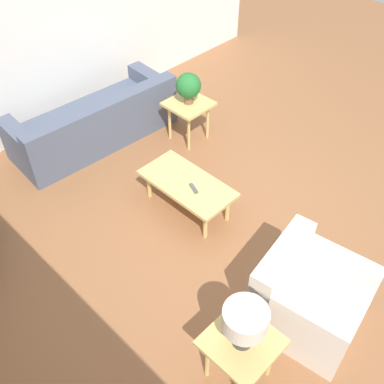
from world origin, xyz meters
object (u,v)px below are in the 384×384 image
armchair (306,297)px  table_lamp (245,322)px  coffee_table (187,185)px  sofa (96,123)px  side_table_plant (189,108)px  potted_plant (188,86)px  side_table_lamp (241,347)px

armchair → table_lamp: table_lamp is taller
armchair → table_lamp: size_ratio=2.39×
armchair → table_lamp: 0.97m
armchair → coffee_table: (1.74, -0.27, 0.03)m
sofa → coffee_table: bearing=91.4°
side_table_plant → potted_plant: bearing=0.0°
potted_plant → table_lamp: (-2.59, 2.05, 0.03)m
side_table_plant → coffee_table: bearing=133.9°
sofa → coffee_table: 1.77m
potted_plant → sofa: bearing=46.4°
armchair → coffee_table: size_ratio=0.90×
sofa → side_table_lamp: bearing=74.9°
armchair → potted_plant: 2.97m
armchair → potted_plant: potted_plant is taller
sofa → side_table_lamp: 3.63m
coffee_table → side_table_lamp: side_table_lamp is taller
side_table_lamp → table_lamp: size_ratio=1.37×
coffee_table → side_table_plant: size_ratio=1.94×
coffee_table → armchair: bearing=171.2°
side_table_lamp → table_lamp: (0.00, 0.00, 0.36)m
sofa → side_table_plant: bearing=140.0°
sofa → potted_plant: size_ratio=5.47×
side_table_plant → side_table_lamp: 3.30m
coffee_table → potted_plant: (0.92, -0.96, 0.45)m
side_table_plant → side_table_lamp: bearing=141.6°
sofa → table_lamp: table_lamp is taller
armchair → side_table_plant: size_ratio=1.75×
armchair → side_table_lamp: (0.07, 0.82, 0.15)m
side_table_plant → potted_plant: size_ratio=1.36×
sofa → table_lamp: (-3.43, 1.16, 0.56)m
side_table_lamp → sofa: bearing=-18.7°
sofa → side_table_plant: (-0.85, -0.89, 0.20)m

